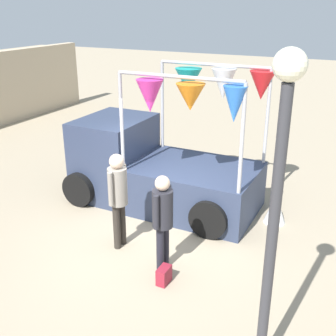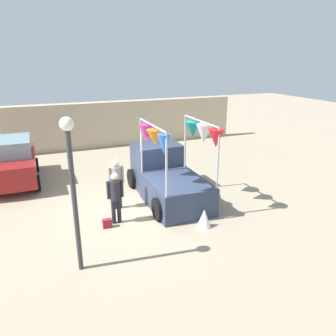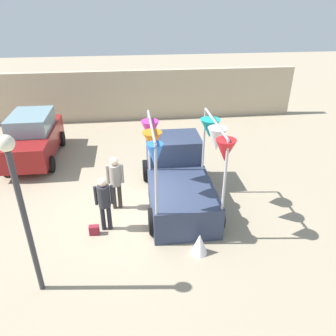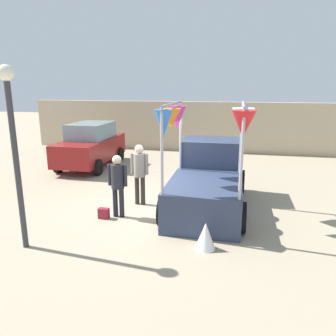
% 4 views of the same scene
% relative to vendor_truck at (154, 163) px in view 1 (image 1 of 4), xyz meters
% --- Properties ---
extents(ground_plane, '(60.00, 60.00, 0.00)m').
position_rel_vendor_truck_xyz_m(ground_plane, '(-1.51, -0.76, -0.91)').
color(ground_plane, gray).
extents(vendor_truck, '(2.47, 4.15, 3.02)m').
position_rel_vendor_truck_xyz_m(vendor_truck, '(0.00, 0.00, 0.00)').
color(vendor_truck, '#2D3851').
rests_on(vendor_truck, ground).
extents(person_customer, '(0.53, 0.34, 1.69)m').
position_rel_vendor_truck_xyz_m(person_customer, '(-2.27, -1.38, 0.11)').
color(person_customer, black).
rests_on(person_customer, ground).
extents(person_vendor, '(0.53, 0.34, 1.79)m').
position_rel_vendor_truck_xyz_m(person_vendor, '(-1.98, -0.34, 0.18)').
color(person_vendor, '#2D2823').
rests_on(person_vendor, ground).
extents(handbag, '(0.28, 0.16, 0.28)m').
position_rel_vendor_truck_xyz_m(handbag, '(-2.62, -1.58, -0.77)').
color(handbag, maroon).
rests_on(handbag, ground).
extents(street_lamp, '(0.32, 0.32, 3.83)m').
position_rel_vendor_truck_xyz_m(street_lamp, '(-3.68, -3.41, 1.60)').
color(street_lamp, '#333338').
rests_on(street_lamp, ground).
extents(folded_kite_bundle_white, '(0.62, 0.62, 0.60)m').
position_rel_vendor_truck_xyz_m(folded_kite_bundle_white, '(0.19, -2.68, -0.61)').
color(folded_kite_bundle_white, white).
rests_on(folded_kite_bundle_white, ground).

